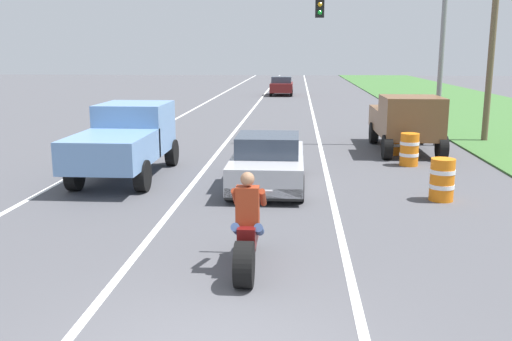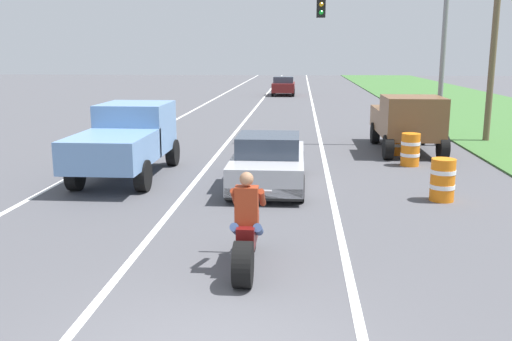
{
  "view_description": "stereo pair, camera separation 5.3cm",
  "coord_description": "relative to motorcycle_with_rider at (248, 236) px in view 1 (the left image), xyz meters",
  "views": [
    {
      "loc": [
        0.94,
        -5.69,
        3.43
      ],
      "look_at": [
        0.09,
        5.83,
        1.0
      ],
      "focal_mm": 39.69,
      "sensor_mm": 36.0,
      "label": 1
    },
    {
      "loc": [
        1.0,
        -5.69,
        3.43
      ],
      "look_at": [
        0.09,
        5.83,
        1.0
      ],
      "focal_mm": 39.69,
      "sensor_mm": 36.0,
      "label": 2
    }
  ],
  "objects": [
    {
      "name": "motorcycle_with_rider",
      "position": [
        0.0,
        0.0,
        0.0
      ],
      "size": [
        0.7,
        2.21,
        1.62
      ],
      "color": "black",
      "rests_on": "ground"
    },
    {
      "name": "lane_stripe_right_solid",
      "position": [
        1.61,
        17.23,
        -0.59
      ],
      "size": [
        0.14,
        120.0,
        0.01
      ],
      "primitive_type": "cube",
      "color": "white",
      "rests_on": "ground"
    },
    {
      "name": "pickup_truck_left_lane_light_blue",
      "position": [
        -3.95,
        6.67,
        0.51
      ],
      "size": [
        2.02,
        4.8,
        1.98
      ],
      "color": "#6B93C6",
      "rests_on": "ground"
    },
    {
      "name": "traffic_light_mast_near",
      "position": [
        4.4,
        12.89,
        3.43
      ],
      "size": [
        4.92,
        0.34,
        6.0
      ],
      "color": "gray",
      "rests_on": "ground"
    },
    {
      "name": "construction_barrel_far",
      "position": [
        4.07,
        10.82,
        -0.09
      ],
      "size": [
        0.58,
        0.58,
        1.0
      ],
      "color": "orange",
      "rests_on": "ground"
    },
    {
      "name": "distant_car_far_ahead",
      "position": [
        -0.57,
        37.43,
        0.18
      ],
      "size": [
        1.8,
        4.0,
        1.5
      ],
      "color": "maroon",
      "rests_on": "ground"
    },
    {
      "name": "lane_stripe_centre_dashed",
      "position": [
        -1.99,
        17.23,
        -0.59
      ],
      "size": [
        0.14,
        120.0,
        0.01
      ],
      "primitive_type": "cube",
      "color": "white",
      "rests_on": "ground"
    },
    {
      "name": "sports_car_silver",
      "position": [
        0.01,
        5.88,
        0.04
      ],
      "size": [
        1.84,
        4.3,
        1.37
      ],
      "color": "#B7B7BC",
      "rests_on": "ground"
    },
    {
      "name": "construction_barrel_mid",
      "position": [
        4.19,
        8.91,
        -0.09
      ],
      "size": [
        0.58,
        0.58,
        1.0
      ],
      "color": "orange",
      "rests_on": "ground"
    },
    {
      "name": "lane_stripe_left_solid",
      "position": [
        -5.59,
        17.23,
        -0.59
      ],
      "size": [
        0.14,
        120.0,
        0.01
      ],
      "primitive_type": "cube",
      "color": "white",
      "rests_on": "ground"
    },
    {
      "name": "construction_barrel_nearest",
      "position": [
        4.15,
        4.72,
        -0.09
      ],
      "size": [
        0.58,
        0.58,
        1.0
      ],
      "color": "orange",
      "rests_on": "ground"
    },
    {
      "name": "pickup_truck_right_shoulder_brown",
      "position": [
        4.54,
        11.62,
        0.51
      ],
      "size": [
        2.02,
        4.8,
        1.98
      ],
      "color": "brown",
      "rests_on": "ground"
    },
    {
      "name": "utility_pole_roadside",
      "position": [
        8.03,
        13.96,
        3.45
      ],
      "size": [
        0.24,
        0.24,
        8.09
      ],
      "primitive_type": "cylinder",
      "color": "brown",
      "rests_on": "ground"
    }
  ]
}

